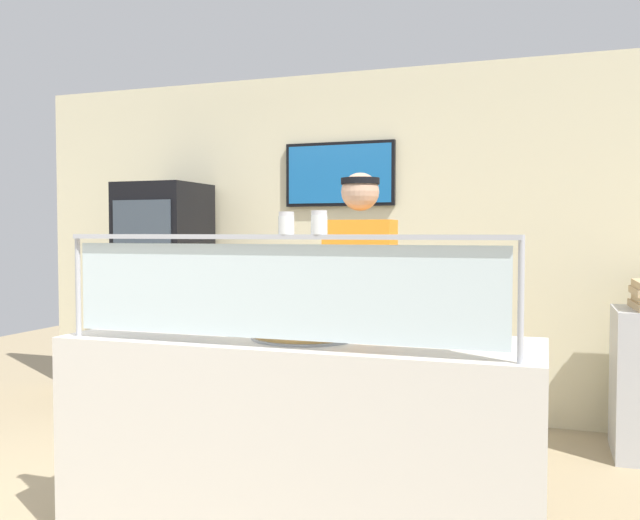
# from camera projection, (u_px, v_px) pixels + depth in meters

# --- Properties ---
(ground_plane) EXTENTS (12.00, 12.00, 0.00)m
(ground_plane) POSITION_uv_depth(u_px,v_px,m) (341.00, 490.00, 3.68)
(ground_plane) COLOR tan
(ground_plane) RESTS_ON ground
(shop_rear_unit) EXTENTS (6.56, 0.13, 2.70)m
(shop_rear_unit) POSITION_uv_depth(u_px,v_px,m) (402.00, 242.00, 5.19)
(shop_rear_unit) COLOR beige
(shop_rear_unit) RESTS_ON ground
(serving_counter) EXTENTS (2.16, 0.73, 0.95)m
(serving_counter) POSITION_uv_depth(u_px,v_px,m) (300.00, 440.00, 3.06)
(serving_counter) COLOR silver
(serving_counter) RESTS_ON ground
(sneeze_guard) EXTENTS (1.98, 0.06, 0.47)m
(sneeze_guard) POSITION_uv_depth(u_px,v_px,m) (274.00, 277.00, 2.74)
(sneeze_guard) COLOR #B2B5BC
(sneeze_guard) RESTS_ON serving_counter
(pizza_tray) EXTENTS (0.48, 0.48, 0.04)m
(pizza_tray) POSITION_uv_depth(u_px,v_px,m) (305.00, 335.00, 3.01)
(pizza_tray) COLOR #9EA0A8
(pizza_tray) RESTS_ON serving_counter
(pizza_server) EXTENTS (0.10, 0.29, 0.01)m
(pizza_server) POSITION_uv_depth(u_px,v_px,m) (308.00, 331.00, 2.99)
(pizza_server) COLOR #ADAFB7
(pizza_server) RESTS_ON pizza_tray
(parmesan_shaker) EXTENTS (0.07, 0.07, 0.09)m
(parmesan_shaker) POSITION_uv_depth(u_px,v_px,m) (286.00, 225.00, 2.71)
(parmesan_shaker) COLOR white
(parmesan_shaker) RESTS_ON sneeze_guard
(pepper_flake_shaker) EXTENTS (0.07, 0.07, 0.10)m
(pepper_flake_shaker) POSITION_uv_depth(u_px,v_px,m) (319.00, 224.00, 2.66)
(pepper_flake_shaker) COLOR white
(pepper_flake_shaker) RESTS_ON sneeze_guard
(worker_figure) EXTENTS (0.41, 0.50, 1.76)m
(worker_figure) POSITION_uv_depth(u_px,v_px,m) (360.00, 309.00, 3.67)
(worker_figure) COLOR #23232D
(worker_figure) RESTS_ON ground
(drink_fridge) EXTENTS (0.61, 0.63, 1.82)m
(drink_fridge) POSITION_uv_depth(u_px,v_px,m) (164.00, 296.00, 5.40)
(drink_fridge) COLOR black
(drink_fridge) RESTS_ON ground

